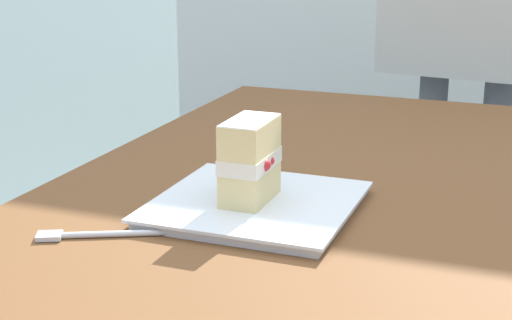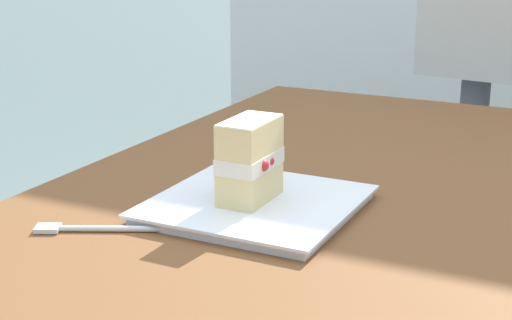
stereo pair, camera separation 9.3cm
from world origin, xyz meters
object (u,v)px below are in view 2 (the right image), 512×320
(patio_table, at_px, (387,306))
(dessert_plate, at_px, (256,205))
(cake_slice, at_px, (250,160))
(dessert_fork, at_px, (94,229))

(patio_table, bearing_deg, dessert_plate, 84.99)
(patio_table, xyz_separation_m, dessert_plate, (0.02, 0.19, 0.10))
(patio_table, relative_size, dessert_plate, 6.23)
(cake_slice, bearing_deg, dessert_plate, -61.50)
(dessert_plate, height_order, dessert_fork, dessert_plate)
(dessert_plate, xyz_separation_m, cake_slice, (-0.00, 0.01, 0.06))
(dessert_plate, bearing_deg, cake_slice, 118.50)
(dessert_fork, bearing_deg, cake_slice, -42.83)
(patio_table, relative_size, dessert_fork, 9.99)
(dessert_plate, relative_size, cake_slice, 2.36)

